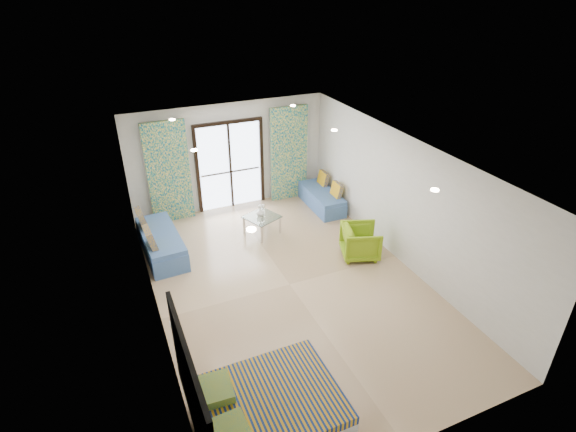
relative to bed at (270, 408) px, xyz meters
name	(u,v)px	position (x,y,z in m)	size (l,w,h in m)	color
floor	(290,284)	(1.47, 2.70, -0.26)	(5.00, 7.50, 0.01)	#997B5B
ceiling	(290,156)	(1.47, 2.70, 2.44)	(5.00, 7.50, 0.01)	silver
wall_back	(229,157)	(1.47, 6.45, 1.09)	(5.00, 0.01, 2.70)	silver
wall_front	(420,373)	(1.47, -1.05, 1.09)	(5.00, 0.01, 2.70)	silver
wall_left	(150,256)	(-1.03, 2.70, 1.09)	(0.01, 7.50, 2.70)	silver
wall_right	(403,201)	(3.97, 2.70, 1.09)	(0.01, 7.50, 2.70)	silver
balcony_door	(230,161)	(1.47, 6.42, 1.00)	(1.76, 0.08, 2.28)	black
balcony_rail	(231,172)	(1.47, 6.43, 0.69)	(1.52, 0.03, 0.04)	#595451
curtain_left	(169,173)	(-0.08, 6.27, 0.99)	(1.00, 0.10, 2.50)	beige
curtain_right	(289,154)	(3.02, 6.27, 0.99)	(1.00, 0.10, 2.50)	beige
downlight_a	(251,229)	(0.07, 0.70, 2.41)	(0.12, 0.12, 0.02)	#FFE0B2
downlight_b	(435,190)	(2.87, 0.70, 2.41)	(0.12, 0.12, 0.02)	#FFE0B2
downlight_c	(194,150)	(0.07, 3.70, 2.41)	(0.12, 0.12, 0.02)	#FFE0B2
downlight_d	(334,130)	(2.87, 3.70, 2.41)	(0.12, 0.12, 0.02)	#FFE0B2
downlight_e	(172,120)	(0.07, 5.70, 2.41)	(0.12, 0.12, 0.02)	#FFE0B2
downlight_f	(293,106)	(2.87, 5.70, 2.41)	(0.12, 0.12, 0.02)	#FFE0B2
headboard	(192,393)	(-0.99, 0.00, 0.79)	(0.06, 2.10, 1.50)	black
switch_plate	(171,326)	(-1.00, 1.25, 0.79)	(0.02, 0.10, 0.10)	silver
bed	(270,408)	(0.00, 0.00, 0.00)	(1.82, 1.48, 0.63)	silver
daybed_left	(160,242)	(-0.64, 4.82, 0.03)	(0.83, 1.92, 0.93)	#41629B
daybed_right	(322,198)	(3.59, 5.41, -0.01)	(0.66, 1.64, 0.80)	#41629B
coffee_table	(262,218)	(1.68, 4.76, 0.14)	(0.89, 0.89, 0.79)	silver
vase	(260,212)	(1.65, 4.79, 0.28)	(0.19, 0.19, 0.19)	white
armchair	(361,240)	(3.28, 3.03, 0.13)	(0.76, 0.71, 0.78)	#7CA214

